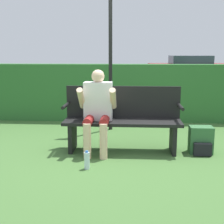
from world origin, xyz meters
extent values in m
plane|color=#426B33|center=(0.00, 0.00, 0.00)|extent=(40.00, 40.00, 0.00)
cube|color=#2D662D|center=(0.00, 2.19, 0.62)|extent=(12.00, 0.38, 1.23)
cube|color=black|center=(0.00, 0.00, 0.46)|extent=(1.77, 0.47, 0.05)
cube|color=black|center=(0.00, 0.22, 0.73)|extent=(1.77, 0.04, 0.50)
cube|color=black|center=(-0.76, 0.00, 0.22)|extent=(0.06, 0.42, 0.43)
cube|color=black|center=(0.76, 0.00, 0.22)|extent=(0.06, 0.42, 0.43)
cylinder|color=black|center=(-0.86, 0.00, 0.70)|extent=(0.05, 0.42, 0.05)
cylinder|color=black|center=(0.86, 0.00, 0.70)|extent=(0.05, 0.42, 0.05)
cube|color=silver|center=(-0.37, 0.05, 0.76)|extent=(0.42, 0.22, 0.57)
sphere|color=beige|center=(-0.37, 0.05, 1.14)|extent=(0.19, 0.19, 0.19)
cylinder|color=maroon|center=(-0.48, -0.16, 0.51)|extent=(0.13, 0.41, 0.13)
cylinder|color=maroon|center=(-0.25, -0.16, 0.51)|extent=(0.13, 0.41, 0.13)
cylinder|color=beige|center=(-0.48, -0.36, 0.26)|extent=(0.11, 0.11, 0.51)
cylinder|color=beige|center=(-0.25, -0.36, 0.26)|extent=(0.11, 0.11, 0.51)
cylinder|color=beige|center=(-0.60, -0.09, 0.82)|extent=(0.09, 0.35, 0.35)
cylinder|color=beige|center=(-0.14, -0.09, 0.82)|extent=(0.09, 0.35, 0.35)
cube|color=#336638|center=(1.18, -0.01, 0.20)|extent=(0.34, 0.22, 0.41)
cube|color=black|center=(1.18, -0.16, 0.10)|extent=(0.26, 0.08, 0.18)
cylinder|color=silver|center=(-0.43, -0.77, 0.11)|extent=(0.07, 0.07, 0.22)
cylinder|color=#2D66B2|center=(-0.43, -0.77, 0.23)|extent=(0.04, 0.04, 0.02)
cylinder|color=black|center=(-0.27, 1.35, 1.47)|extent=(0.07, 0.07, 2.93)
cube|color=maroon|center=(3.31, 12.98, 0.52)|extent=(4.60, 2.02, 0.68)
cube|color=#333D4C|center=(3.31, 12.98, 1.07)|extent=(2.25, 1.65, 0.43)
cylinder|color=black|center=(4.64, 13.90, 0.30)|extent=(0.62, 0.22, 0.61)
cylinder|color=black|center=(4.75, 12.27, 0.30)|extent=(0.62, 0.22, 0.61)
cylinder|color=black|center=(1.86, 13.70, 0.30)|extent=(0.62, 0.22, 0.61)
cylinder|color=black|center=(1.98, 12.07, 0.30)|extent=(0.62, 0.22, 0.61)
camera|label=1|loc=(0.14, -4.58, 1.50)|focal=50.00mm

